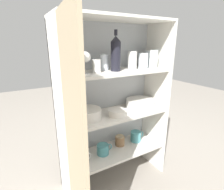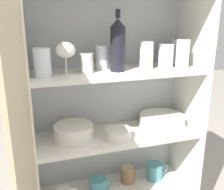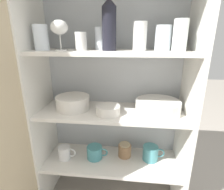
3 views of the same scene
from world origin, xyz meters
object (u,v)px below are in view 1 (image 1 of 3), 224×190
object	(u,v)px
wine_bottle	(116,54)
coffee_mug_primary	(136,136)
plate_stack_white	(141,103)
mixing_bowl_large	(88,114)
storage_jar	(120,141)
serving_bowl_small	(117,112)

from	to	relation	value
wine_bottle	coffee_mug_primary	xyz separation A→B (m)	(0.26, 0.05, -0.78)
plate_stack_white	mixing_bowl_large	size ratio (longest dim) A/B	1.27
mixing_bowl_large	wine_bottle	bearing A→B (deg)	-6.28
mixing_bowl_large	storage_jar	bearing A→B (deg)	7.95
wine_bottle	serving_bowl_small	distance (m)	0.45
coffee_mug_primary	storage_jar	world-z (taller)	coffee_mug_primary
wine_bottle	serving_bowl_small	world-z (taller)	wine_bottle
plate_stack_white	serving_bowl_small	bearing A→B (deg)	-168.38
plate_stack_white	serving_bowl_small	world-z (taller)	plate_stack_white
plate_stack_white	storage_jar	bearing A→B (deg)	166.46
plate_stack_white	storage_jar	distance (m)	0.39
mixing_bowl_large	coffee_mug_primary	bearing A→B (deg)	3.06
wine_bottle	coffee_mug_primary	distance (m)	0.82
serving_bowl_small	storage_jar	size ratio (longest dim) A/B	1.47
serving_bowl_small	coffee_mug_primary	bearing A→B (deg)	17.44
mixing_bowl_large	coffee_mug_primary	xyz separation A→B (m)	(0.49, 0.03, -0.34)
wine_bottle	serving_bowl_small	xyz separation A→B (m)	(-0.00, -0.03, -0.45)
mixing_bowl_large	storage_jar	distance (m)	0.47
serving_bowl_small	mixing_bowl_large	bearing A→B (deg)	165.40
wine_bottle	storage_jar	size ratio (longest dim) A/B	3.16
plate_stack_white	mixing_bowl_large	xyz separation A→B (m)	(-0.50, -0.00, 0.01)
plate_stack_white	serving_bowl_small	size ratio (longest dim) A/B	1.88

